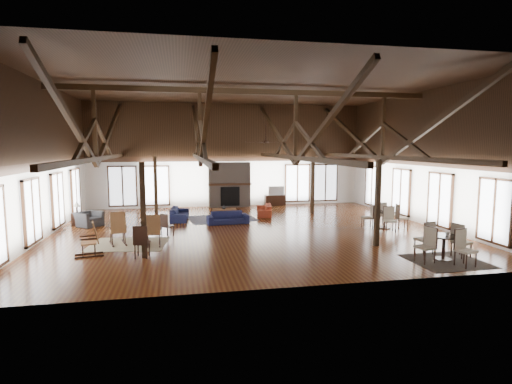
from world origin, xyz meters
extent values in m
plane|color=#5D3213|center=(0.00, 0.00, 0.00)|extent=(16.00, 16.00, 0.00)
cube|color=black|center=(0.00, 0.00, 6.00)|extent=(16.00, 14.00, 0.02)
cube|color=white|center=(0.00, 7.00, 3.00)|extent=(16.00, 0.02, 6.00)
cube|color=white|center=(0.00, -7.00, 3.00)|extent=(16.00, 0.02, 6.00)
cube|color=white|center=(-8.00, 0.00, 3.00)|extent=(0.02, 14.00, 6.00)
cube|color=white|center=(8.00, 0.00, 3.00)|extent=(0.02, 14.00, 6.00)
cube|color=black|center=(0.00, 0.00, 5.75)|extent=(15.60, 0.18, 0.22)
cube|color=black|center=(-6.00, 0.00, 3.05)|extent=(0.16, 13.70, 0.18)
cube|color=black|center=(-6.00, 0.00, 4.40)|extent=(0.14, 0.14, 2.70)
cube|color=black|center=(-6.00, 3.50, 4.28)|extent=(0.15, 7.07, 3.12)
cube|color=black|center=(-6.00, -3.50, 4.28)|extent=(0.15, 7.07, 3.12)
cube|color=black|center=(-2.00, 0.00, 3.05)|extent=(0.16, 13.70, 0.18)
cube|color=black|center=(-2.00, 0.00, 4.40)|extent=(0.14, 0.14, 2.70)
cube|color=black|center=(-2.00, 3.50, 4.28)|extent=(0.15, 7.07, 3.12)
cube|color=black|center=(-2.00, -3.50, 4.28)|extent=(0.15, 7.07, 3.12)
cube|color=black|center=(2.00, 0.00, 3.05)|extent=(0.16, 13.70, 0.18)
cube|color=black|center=(2.00, 0.00, 4.40)|extent=(0.14, 0.14, 2.70)
cube|color=black|center=(2.00, 3.50, 4.28)|extent=(0.15, 7.07, 3.12)
cube|color=black|center=(2.00, -3.50, 4.28)|extent=(0.15, 7.07, 3.12)
cube|color=black|center=(6.00, 0.00, 3.05)|extent=(0.16, 13.70, 0.18)
cube|color=black|center=(6.00, 0.00, 4.40)|extent=(0.14, 0.14, 2.70)
cube|color=black|center=(6.00, 3.50, 4.28)|extent=(0.15, 7.07, 3.12)
cube|color=black|center=(6.00, -3.50, 4.28)|extent=(0.15, 7.07, 3.12)
cube|color=black|center=(-4.00, -3.50, 1.52)|extent=(0.16, 0.16, 3.05)
cube|color=black|center=(4.00, -3.50, 1.52)|extent=(0.16, 0.16, 3.05)
cube|color=black|center=(-4.00, 3.50, 1.52)|extent=(0.16, 0.16, 3.05)
cube|color=black|center=(4.00, 3.50, 1.52)|extent=(0.16, 0.16, 3.05)
cube|color=#6F6054|center=(0.00, 6.68, 1.30)|extent=(2.40, 0.62, 2.60)
cube|color=black|center=(0.00, 6.36, 0.65)|extent=(1.10, 0.06, 1.10)
cube|color=black|center=(0.00, 6.40, 1.35)|extent=(2.50, 0.20, 0.12)
cylinder|color=black|center=(0.50, -1.00, 4.05)|extent=(0.04, 0.04, 0.70)
cylinder|color=black|center=(0.50, -1.00, 3.70)|extent=(0.20, 0.20, 0.10)
cube|color=black|center=(0.95, -1.00, 3.70)|extent=(0.70, 0.12, 0.02)
cube|color=black|center=(0.50, -0.55, 3.70)|extent=(0.12, 0.70, 0.02)
cube|color=black|center=(0.05, -1.00, 3.70)|extent=(0.70, 0.12, 0.02)
cube|color=black|center=(0.50, -1.45, 3.70)|extent=(0.12, 0.70, 0.02)
imported|color=#15173A|center=(-0.71, 1.59, 0.28)|extent=(1.94, 0.89, 0.55)
imported|color=#171C41|center=(-2.89, 2.99, 0.29)|extent=(2.05, 0.94, 0.58)
imported|color=#9F361E|center=(1.40, 3.50, 0.27)|extent=(1.95, 1.05, 0.54)
cube|color=brown|center=(-0.71, 3.02, 0.42)|extent=(1.20, 0.65, 0.06)
cube|color=brown|center=(-1.20, 2.83, 0.19)|extent=(0.06, 0.06, 0.39)
cube|color=brown|center=(-1.20, 3.21, 0.19)|extent=(0.06, 0.06, 0.39)
cube|color=brown|center=(-0.22, 2.83, 0.19)|extent=(0.06, 0.06, 0.39)
cube|color=brown|center=(-0.22, 3.21, 0.19)|extent=(0.06, 0.06, 0.39)
imported|color=#B2B2B2|center=(-0.73, 3.04, 0.55)|extent=(0.25, 0.25, 0.21)
imported|color=#2C2D2F|center=(-6.83, 2.13, 0.32)|extent=(1.30, 1.32, 0.65)
cube|color=black|center=(-7.41, 2.51, 0.28)|extent=(0.43, 0.43, 0.57)
cylinder|color=black|center=(-7.41, 2.51, 0.74)|extent=(0.08, 0.08, 0.34)
cone|color=white|center=(-7.41, 2.51, 0.97)|extent=(0.30, 0.30, 0.25)
cube|color=#976039|center=(-5.10, -1.49, 0.46)|extent=(0.65, 0.64, 0.06)
cube|color=#976039|center=(-5.03, -1.73, 0.83)|extent=(0.57, 0.35, 0.76)
cube|color=black|center=(-5.31, -1.56, 0.03)|extent=(0.32, 0.91, 0.06)
cube|color=black|center=(-4.89, -1.43, 0.03)|extent=(0.32, 0.91, 0.06)
cube|color=#976039|center=(-3.81, -1.90, 0.44)|extent=(0.51, 0.49, 0.05)
cube|color=#976039|center=(-3.80, -2.12, 0.78)|extent=(0.50, 0.21, 0.72)
cube|color=black|center=(-4.02, -1.90, 0.03)|extent=(0.08, 0.88, 0.05)
cube|color=black|center=(-3.60, -1.89, 0.03)|extent=(0.08, 0.88, 0.05)
cube|color=#976039|center=(-5.79, -2.96, 0.43)|extent=(0.56, 0.58, 0.05)
cube|color=#976039|center=(-5.57, -2.91, 0.76)|extent=(0.29, 0.52, 0.70)
cube|color=black|center=(-5.75, -3.16, 0.03)|extent=(0.85, 0.24, 0.05)
cube|color=black|center=(-5.83, -2.76, 0.03)|extent=(0.85, 0.24, 0.05)
cube|color=black|center=(-3.36, -0.62, 0.42)|extent=(0.55, 0.55, 0.05)
cube|color=black|center=(-3.47, -0.76, 0.67)|extent=(0.32, 0.28, 0.51)
cylinder|color=black|center=(-3.36, -0.62, 0.21)|extent=(0.03, 0.03, 0.42)
cube|color=black|center=(-4.07, -3.49, 0.48)|extent=(0.52, 0.52, 0.05)
cube|color=black|center=(-4.10, -3.69, 0.77)|extent=(0.45, 0.12, 0.59)
cylinder|color=black|center=(-4.07, -3.49, 0.24)|extent=(0.04, 0.04, 0.48)
cylinder|color=black|center=(5.21, -5.53, 0.76)|extent=(0.89, 0.89, 0.04)
cylinder|color=black|center=(5.21, -5.53, 0.39)|extent=(0.10, 0.10, 0.74)
cylinder|color=black|center=(5.21, -5.53, 0.02)|extent=(0.54, 0.54, 0.04)
cylinder|color=black|center=(5.83, -0.74, 0.72)|extent=(0.85, 0.85, 0.04)
cylinder|color=black|center=(5.83, -0.74, 0.37)|extent=(0.10, 0.10, 0.70)
cylinder|color=black|center=(5.83, -0.74, 0.02)|extent=(0.51, 0.51, 0.04)
imported|color=#B2B2B2|center=(5.30, -5.56, 0.83)|extent=(0.14, 0.14, 0.10)
imported|color=#B2B2B2|center=(5.83, -0.65, 0.79)|extent=(0.18, 0.18, 0.11)
cube|color=black|center=(2.77, 6.75, 0.30)|extent=(1.22, 0.46, 0.61)
imported|color=#B2B2B2|center=(2.82, 6.75, 0.88)|extent=(0.94, 0.13, 0.54)
cube|color=tan|center=(-4.73, -1.61, 0.01)|extent=(2.93, 2.44, 0.01)
cube|color=#181945|center=(-0.86, 2.92, 0.01)|extent=(3.46, 2.80, 0.01)
cube|color=black|center=(5.21, -5.71, 0.01)|extent=(2.22, 2.03, 0.01)
camera|label=1|loc=(-2.86, -16.38, 3.55)|focal=28.00mm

